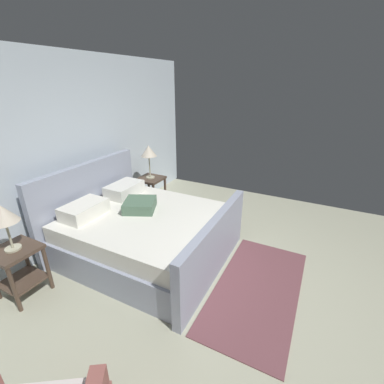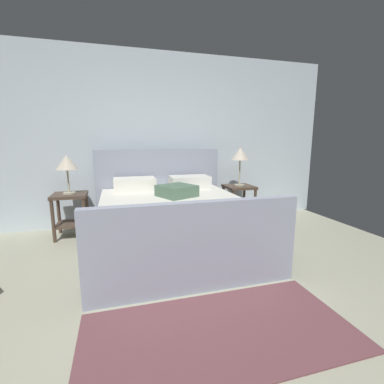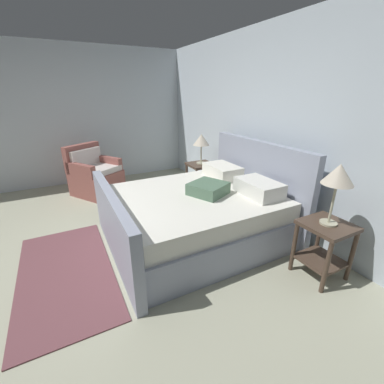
% 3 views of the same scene
% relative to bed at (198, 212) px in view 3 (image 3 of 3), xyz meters
% --- Properties ---
extents(ground_plane, '(5.92, 5.73, 0.02)m').
position_rel_bed_xyz_m(ground_plane, '(-0.12, -1.71, -0.36)').
color(ground_plane, '#AAAA91').
extents(wall_back, '(6.04, 0.12, 2.64)m').
position_rel_bed_xyz_m(wall_back, '(-0.12, 1.21, 0.97)').
color(wall_back, silver).
rests_on(wall_back, ground).
extents(wall_side_left, '(0.12, 5.85, 2.64)m').
position_rel_bed_xyz_m(wall_side_left, '(-3.14, -1.71, 0.97)').
color(wall_side_left, silver).
rests_on(wall_side_left, ground).
extents(bed, '(1.87, 2.10, 1.18)m').
position_rel_bed_xyz_m(bed, '(0.00, 0.00, 0.00)').
color(bed, '#979EB2').
rests_on(bed, ground).
extents(nightstand_right, '(0.44, 0.44, 0.60)m').
position_rel_bed_xyz_m(nightstand_right, '(1.25, 0.75, 0.05)').
color(nightstand_right, '#49372B').
rests_on(nightstand_right, ground).
extents(table_lamp_right, '(0.28, 0.28, 0.60)m').
position_rel_bed_xyz_m(table_lamp_right, '(1.25, 0.75, 0.73)').
color(table_lamp_right, '#B7B293').
rests_on(table_lamp_right, nightstand_right).
extents(nightstand_left, '(0.44, 0.44, 0.60)m').
position_rel_bed_xyz_m(nightstand_left, '(-1.25, 0.75, 0.05)').
color(nightstand_left, '#49372B').
rests_on(nightstand_left, ground).
extents(table_lamp_left, '(0.28, 0.28, 0.52)m').
position_rel_bed_xyz_m(table_lamp_left, '(-1.25, 0.75, 0.66)').
color(table_lamp_left, '#B7B293').
rests_on(table_lamp_left, nightstand_left).
extents(armchair, '(1.00, 1.00, 0.90)m').
position_rel_bed_xyz_m(armchair, '(-2.27, -0.94, -0.00)').
color(armchair, '#95544C').
rests_on(armchair, ground).
extents(area_rug, '(1.87, 0.91, 0.01)m').
position_rel_bed_xyz_m(area_rug, '(-0.00, -1.60, -0.35)').
color(area_rug, brown).
rests_on(area_rug, ground).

